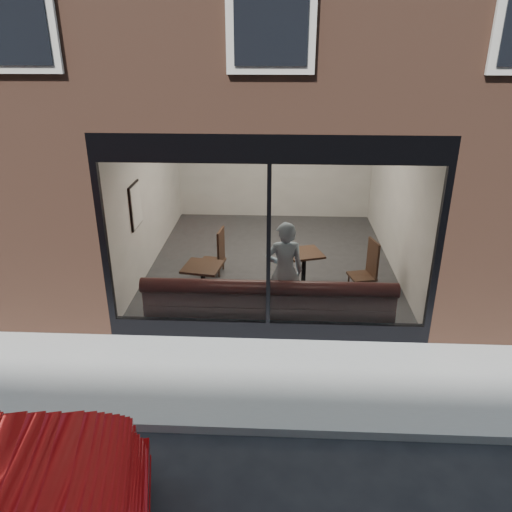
{
  "coord_description": "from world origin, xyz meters",
  "views": [
    {
      "loc": [
        0.14,
        -4.7,
        4.35
      ],
      "look_at": [
        -0.2,
        2.4,
        1.26
      ],
      "focal_mm": 35.0,
      "sensor_mm": 36.0,
      "label": 1
    }
  ],
  "objects_px": {
    "banquette": "(268,313)",
    "person": "(284,271)",
    "cafe_chair_left": "(212,262)",
    "cafe_table_right": "(304,253)",
    "cafe_chair_right": "(362,276)",
    "cafe_table_left": "(202,267)"
  },
  "relations": [
    {
      "from": "cafe_chair_left",
      "to": "cafe_chair_right",
      "type": "xyz_separation_m",
      "value": [
        2.91,
        -0.51,
        0.0
      ]
    },
    {
      "from": "person",
      "to": "cafe_chair_right",
      "type": "relative_size",
      "value": 3.81
    },
    {
      "from": "cafe_table_left",
      "to": "cafe_chair_left",
      "type": "relative_size",
      "value": 1.33
    },
    {
      "from": "banquette",
      "to": "cafe_table_right",
      "type": "height_order",
      "value": "cafe_table_right"
    },
    {
      "from": "banquette",
      "to": "cafe_chair_left",
      "type": "xyz_separation_m",
      "value": [
        -1.18,
        1.94,
        0.01
      ]
    },
    {
      "from": "cafe_table_right",
      "to": "banquette",
      "type": "bearing_deg",
      "value": -115.21
    },
    {
      "from": "banquette",
      "to": "cafe_table_left",
      "type": "distance_m",
      "value": 1.42
    },
    {
      "from": "person",
      "to": "cafe_table_right",
      "type": "distance_m",
      "value": 1.13
    },
    {
      "from": "cafe_chair_right",
      "to": "person",
      "type": "bearing_deg",
      "value": 23.65
    },
    {
      "from": "banquette",
      "to": "person",
      "type": "xyz_separation_m",
      "value": [
        0.25,
        0.26,
        0.63
      ]
    },
    {
      "from": "person",
      "to": "cafe_table_left",
      "type": "relative_size",
      "value": 2.74
    },
    {
      "from": "cafe_table_left",
      "to": "cafe_table_right",
      "type": "xyz_separation_m",
      "value": [
        1.79,
        0.69,
        0.0
      ]
    },
    {
      "from": "banquette",
      "to": "cafe_table_left",
      "type": "xyz_separation_m",
      "value": [
        -1.16,
        0.63,
        0.52
      ]
    },
    {
      "from": "banquette",
      "to": "cafe_table_right",
      "type": "distance_m",
      "value": 1.55
    },
    {
      "from": "person",
      "to": "cafe_chair_left",
      "type": "distance_m",
      "value": 2.28
    },
    {
      "from": "person",
      "to": "cafe_table_left",
      "type": "distance_m",
      "value": 1.46
    },
    {
      "from": "cafe_table_left",
      "to": "cafe_chair_right",
      "type": "height_order",
      "value": "cafe_table_left"
    },
    {
      "from": "banquette",
      "to": "person",
      "type": "relative_size",
      "value": 2.33
    },
    {
      "from": "person",
      "to": "cafe_table_right",
      "type": "xyz_separation_m",
      "value": [
        0.37,
        1.06,
        -0.12
      ]
    },
    {
      "from": "cafe_chair_left",
      "to": "person",
      "type": "bearing_deg",
      "value": 137.72
    },
    {
      "from": "cafe_chair_left",
      "to": "cafe_chair_right",
      "type": "distance_m",
      "value": 2.95
    },
    {
      "from": "banquette",
      "to": "cafe_chair_left",
      "type": "distance_m",
      "value": 2.27
    }
  ]
}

